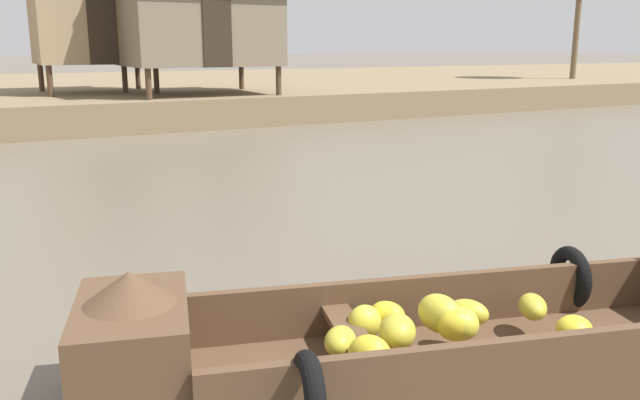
{
  "coord_description": "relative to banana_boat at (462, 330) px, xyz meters",
  "views": [
    {
      "loc": [
        -2.64,
        2.41,
        2.24
      ],
      "look_at": [
        0.55,
        8.48,
        0.63
      ],
      "focal_mm": 37.08,
      "sensor_mm": 36.0,
      "label": 1
    }
  ],
  "objects": [
    {
      "name": "banana_boat",
      "position": [
        0.0,
        0.0,
        0.0
      ],
      "size": [
        5.2,
        2.33,
        0.92
      ],
      "color": "brown",
      "rests_on": "ground"
    },
    {
      "name": "riverbank_strip",
      "position": [
        -0.2,
        23.67,
        0.09
      ],
      "size": [
        160.0,
        20.0,
        0.83
      ],
      "primitive_type": "cube",
      "color": "#7F6B4C",
      "rests_on": "ground"
    },
    {
      "name": "stilt_house_mid_right",
      "position": [
        0.67,
        17.99,
        2.91
      ],
      "size": [
        4.08,
        3.35,
        4.39
      ],
      "color": "#4C3826",
      "rests_on": "riverbank_strip"
    },
    {
      "name": "stilt_house_right",
      "position": [
        3.22,
        15.84,
        2.56
      ],
      "size": [
        4.84,
        3.85,
        3.97
      ],
      "color": "#4C3826",
      "rests_on": "riverbank_strip"
    },
    {
      "name": "ground_plane",
      "position": [
        -0.2,
        4.3,
        -0.33
      ],
      "size": [
        300.0,
        300.0,
        0.0
      ],
      "primitive_type": "plane",
      "color": "#665B4C"
    }
  ]
}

